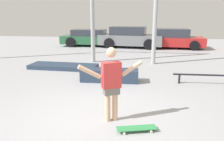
% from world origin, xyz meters
% --- Properties ---
extents(ground_plane, '(36.00, 36.00, 0.00)m').
position_xyz_m(ground_plane, '(0.00, 0.00, 0.00)').
color(ground_plane, '#9E9EA3').
extents(skateboarder, '(1.29, 0.71, 1.61)m').
position_xyz_m(skateboarder, '(0.37, -0.03, 0.89)').
color(skateboarder, '#DBAD89').
rests_on(skateboarder, ground_plane).
extents(skateboard, '(0.82, 0.42, 0.08)m').
position_xyz_m(skateboard, '(0.94, -0.42, 0.06)').
color(skateboard, '#338C4C').
rests_on(skateboard, ground_plane).
extents(grind_box, '(2.00, 0.64, 0.44)m').
position_xyz_m(grind_box, '(-0.14, 2.84, 0.22)').
color(grind_box, '#28384C').
rests_on(grind_box, ground_plane).
extents(manual_pad, '(2.95, 1.07, 0.17)m').
position_xyz_m(manual_pad, '(-2.42, 4.42, 0.09)').
color(manual_pad, '#28384C').
rests_on(manual_pad, ground_plane).
extents(grind_rail, '(2.39, 0.16, 0.35)m').
position_xyz_m(grind_rail, '(3.21, 3.00, 0.27)').
color(grind_rail, black).
rests_on(grind_rail, ground_plane).
extents(parked_car_green, '(4.44, 2.04, 1.23)m').
position_xyz_m(parked_car_green, '(-2.98, 11.63, 0.61)').
color(parked_car_green, '#28603D').
rests_on(parked_car_green, ground_plane).
extents(parked_car_grey, '(4.54, 2.20, 1.47)m').
position_xyz_m(parked_car_grey, '(-0.04, 11.29, 0.71)').
color(parked_car_grey, slate).
rests_on(parked_car_grey, ground_plane).
extents(parked_car_red, '(4.02, 2.09, 1.35)m').
position_xyz_m(parked_car_red, '(2.99, 11.38, 0.65)').
color(parked_car_red, red).
rests_on(parked_car_red, ground_plane).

